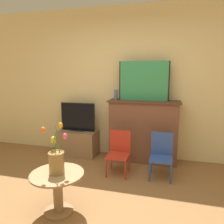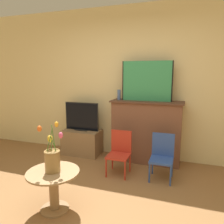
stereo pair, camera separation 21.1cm
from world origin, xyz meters
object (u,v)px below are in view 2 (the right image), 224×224
chair_red (120,151)px  vase_tulips (52,158)px  chair_blue (162,155)px  tv_monitor (82,117)px  painting (147,81)px

chair_red → vase_tulips: 1.24m
vase_tulips → chair_blue: bearing=47.9°
tv_monitor → vase_tulips: vase_tulips is taller
tv_monitor → painting: bearing=2.1°
chair_red → chair_blue: (0.64, 0.05, 0.00)m
tv_monitor → chair_blue: 1.68m
chair_red → chair_blue: size_ratio=1.00×
painting → vase_tulips: bearing=-112.3°
chair_blue → vase_tulips: 1.61m
painting → tv_monitor: bearing=-177.9°
chair_blue → painting: bearing=122.6°
chair_blue → vase_tulips: vase_tulips is taller
tv_monitor → chair_blue: bearing=-18.1°
painting → tv_monitor: size_ratio=1.27×
chair_red → tv_monitor: bearing=148.9°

